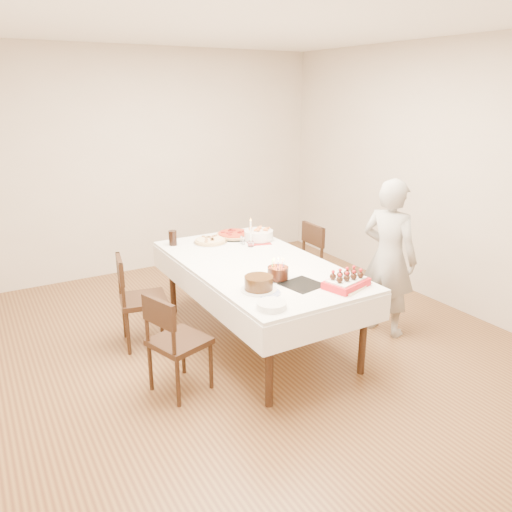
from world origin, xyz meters
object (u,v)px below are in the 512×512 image
layer_cake (259,283)px  strawberry_box (346,282)px  chair_left_dessert (179,342)px  person (389,258)px  cola_glass (173,238)px  birthday_cake (278,269)px  chair_left_savory (144,300)px  taper_candle (251,232)px  pizza_pepperoni (235,235)px  dining_table (256,302)px  pizza_white (210,241)px  chair_right_savory (298,266)px  pasta_bowl (259,235)px

layer_cake → strawberry_box: size_ratio=0.81×
chair_left_dessert → layer_cake: (0.60, -0.15, 0.40)m
chair_left_dessert → person: size_ratio=0.55×
cola_glass → birthday_cake: (0.38, -1.31, 0.02)m
chair_left_savory → strawberry_box: bearing=143.9°
cola_glass → person: bearing=-40.3°
birthday_cake → taper_candle: bearing=73.9°
layer_cake → pizza_pepperoni: bearing=69.1°
dining_table → taper_candle: (0.20, 0.44, 0.52)m
chair_left_dessert → person: bearing=160.5°
chair_left_dessert → pizza_white: (0.81, 1.16, 0.37)m
person → pizza_white: size_ratio=4.38×
chair_right_savory → pizza_pepperoni: bearing=148.3°
chair_left_dessert → taper_candle: bearing=-160.3°
pasta_bowl → cola_glass: 0.86m
pizza_white → cola_glass: (-0.34, 0.12, 0.05)m
dining_table → chair_right_savory: 0.91m
pizza_pepperoni → taper_candle: (-0.02, -0.38, 0.12)m
chair_left_savory → pasta_bowl: bearing=-162.7°
chair_right_savory → cola_glass: size_ratio=5.97×
chair_left_savory → birthday_cake: (0.84, -0.90, 0.42)m
chair_left_savory → cola_glass: (0.46, 0.42, 0.40)m
pizza_pepperoni → pasta_bowl: bearing=-56.3°
chair_left_savory → pizza_pepperoni: 1.23m
cola_glass → layer_cake: (0.13, -1.43, -0.02)m
chair_left_savory → strawberry_box: 1.81m
chair_right_savory → taper_candle: bearing=-176.6°
chair_left_dessert → dining_table: bearing=-173.5°
chair_left_savory → pizza_white: bearing=-149.0°
dining_table → cola_glass: (-0.44, 0.87, 0.45)m
dining_table → pizza_white: bearing=97.1°
chair_right_savory → strawberry_box: bearing=-108.1°
chair_left_dessert → pizza_pepperoni: 1.71m
dining_table → taper_candle: bearing=65.8°
chair_right_savory → pizza_white: (-0.87, 0.28, 0.33)m
person → birthday_cake: person is taller
person → taper_candle: (-0.94, 0.91, 0.16)m
dining_table → pasta_bowl: size_ratio=7.33×
chair_right_savory → person: (0.36, -0.93, 0.30)m
pizza_pepperoni → birthday_cake: bearing=-102.5°
taper_candle → pasta_bowl: bearing=40.3°
chair_left_dessert → pizza_white: size_ratio=2.42×
pizza_pepperoni → cola_glass: size_ratio=2.78×
chair_left_savory → person: (2.04, -0.92, 0.31)m
chair_right_savory → pizza_white: 0.97m
pizza_white → layer_cake: bearing=-99.2°
pizza_pepperoni → pizza_white: bearing=-166.0°
layer_cake → birthday_cake: bearing=24.9°
chair_right_savory → person: person is taller
pizza_white → birthday_cake: 1.19m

